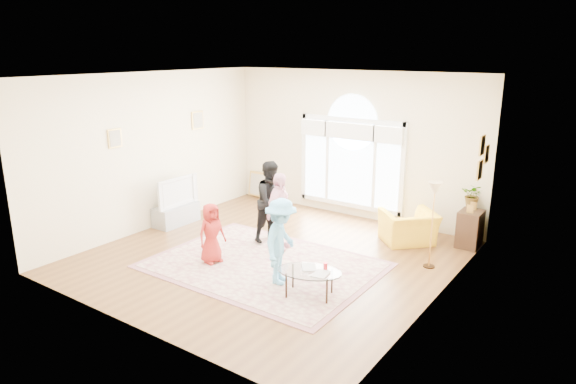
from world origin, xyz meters
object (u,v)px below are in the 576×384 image
Objects in this scene: area_rug at (264,265)px; tv_console at (176,214)px; coffee_table at (310,272)px; television at (175,191)px; armchair at (408,227)px.

tv_console is at bearing 166.66° from area_rug.
tv_console is at bearing 145.88° from coffee_table.
television is at bearing 145.85° from coffee_table.
coffee_table is at bearing -21.88° from area_rug.
armchair is (4.50, 1.79, -0.42)m from television.
area_rug is 3.21× the size of coffee_table.
tv_console is 4.33m from coffee_table.
coffee_table is at bearing -16.03° from tv_console.
armchair is (1.62, 2.47, 0.30)m from area_rug.
television is 1.11× the size of armchair.
television reaches higher than coffee_table.
tv_console reaches higher than area_rug.
tv_console is 0.89× the size of coffee_table.
armchair reaches higher than tv_console.
area_rug is 1.42m from coffee_table.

